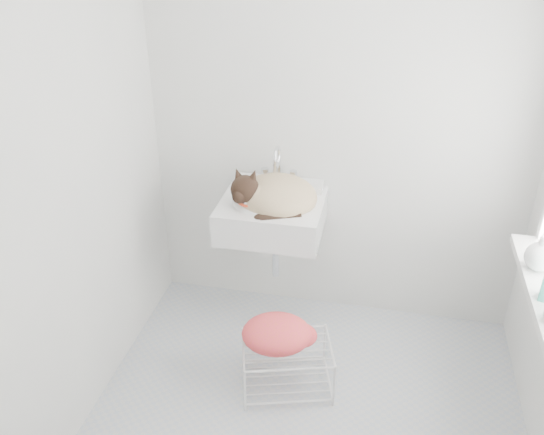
% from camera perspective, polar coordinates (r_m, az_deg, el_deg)
% --- Properties ---
extents(floor, '(2.20, 2.00, 0.02)m').
position_cam_1_polar(floor, '(3.10, 3.31, -19.52)').
color(floor, '#B1B3B4').
rests_on(floor, ground).
extents(back_wall, '(2.20, 0.02, 2.50)m').
position_cam_1_polar(back_wall, '(3.23, 6.79, 9.51)').
color(back_wall, silver).
rests_on(back_wall, ground).
extents(left_wall, '(0.02, 2.00, 2.50)m').
position_cam_1_polar(left_wall, '(2.67, -19.91, 3.61)').
color(left_wall, silver).
rests_on(left_wall, ground).
extents(sink, '(0.58, 0.50, 0.23)m').
position_cam_1_polar(sink, '(3.19, 0.02, 1.67)').
color(sink, white).
rests_on(sink, back_wall).
extents(faucet, '(0.21, 0.15, 0.21)m').
position_cam_1_polar(faucet, '(3.29, 0.67, 5.25)').
color(faucet, silver).
rests_on(faucet, sink).
extents(cat, '(0.49, 0.42, 0.29)m').
position_cam_1_polar(cat, '(3.16, 0.16, 2.16)').
color(cat, '#BEAA8B').
rests_on(cat, sink).
extents(wire_rack, '(0.53, 0.44, 0.28)m').
position_cam_1_polar(wire_rack, '(3.15, 1.48, -14.48)').
color(wire_rack, silver).
rests_on(wire_rack, floor).
extents(towel, '(0.41, 0.33, 0.15)m').
position_cam_1_polar(towel, '(3.05, 0.46, -12.24)').
color(towel, '#CC5B1F').
rests_on(towel, wire_rack).
extents(bottle_c, '(0.19, 0.19, 0.18)m').
position_cam_1_polar(bottle_c, '(2.89, 25.00, -4.59)').
color(bottle_c, white).
rests_on(bottle_c, windowsill).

